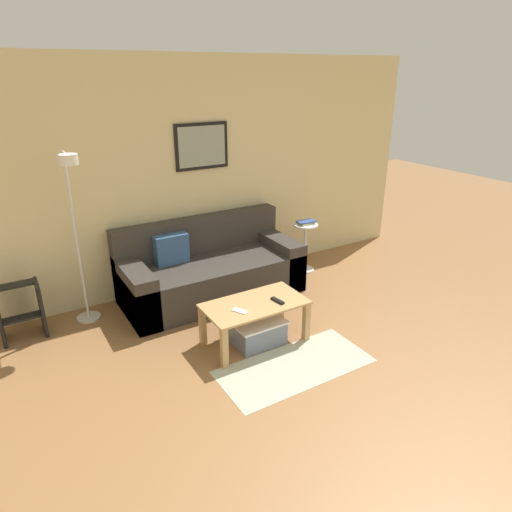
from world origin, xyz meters
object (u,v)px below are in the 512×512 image
object	(u,v)px
book_stack	(306,222)
cell_phone	(240,311)
coffee_table	(255,311)
side_table	(305,243)
storage_bin	(255,329)
step_stool	(20,310)
floor_lamp	(76,224)
couch	(210,271)
remote_control	(278,301)

from	to	relation	value
book_stack	cell_phone	distance (m)	2.00
coffee_table	book_stack	distance (m)	1.82
side_table	cell_phone	world-z (taller)	side_table
storage_bin	step_stool	distance (m)	2.22
floor_lamp	side_table	distance (m)	2.73
step_stool	cell_phone	bearing A→B (deg)	-37.76
floor_lamp	step_stool	bearing A→B (deg)	172.51
floor_lamp	coffee_table	bearing A→B (deg)	-42.42
floor_lamp	cell_phone	bearing A→B (deg)	-48.76
side_table	book_stack	bearing A→B (deg)	56.68
couch	step_stool	distance (m)	1.92
remote_control	cell_phone	world-z (taller)	remote_control
side_table	remote_control	size ratio (longest dim) A/B	4.09
couch	storage_bin	world-z (taller)	couch
side_table	remote_control	world-z (taller)	side_table
side_table	step_stool	bearing A→B (deg)	177.99
couch	storage_bin	size ratio (longest dim) A/B	4.17
couch	side_table	world-z (taller)	couch
couch	remote_control	distance (m)	1.19
coffee_table	cell_phone	world-z (taller)	cell_phone
coffee_table	book_stack	size ratio (longest dim) A/B	3.97
side_table	cell_phone	distance (m)	1.97
coffee_table	book_stack	xyz separation A→B (m)	(1.41, 1.11, 0.31)
book_stack	remote_control	world-z (taller)	book_stack
storage_bin	remote_control	size ratio (longest dim) A/B	3.16
coffee_table	side_table	size ratio (longest dim) A/B	1.54
couch	coffee_table	xyz separation A→B (m)	(-0.07, -1.09, 0.03)
coffee_table	remote_control	bearing A→B (deg)	-24.02
couch	book_stack	xyz separation A→B (m)	(1.34, 0.03, 0.34)
couch	book_stack	bearing A→B (deg)	1.08
couch	book_stack	world-z (taller)	couch
storage_bin	remote_control	distance (m)	0.36
couch	cell_phone	distance (m)	1.19
remote_control	coffee_table	bearing A→B (deg)	146.62
cell_phone	couch	bearing A→B (deg)	48.40
floor_lamp	remote_control	world-z (taller)	floor_lamp
remote_control	floor_lamp	bearing A→B (deg)	130.23
step_stool	book_stack	bearing A→B (deg)	-1.82
remote_control	book_stack	bearing A→B (deg)	35.31
couch	side_table	distance (m)	1.33
couch	cell_phone	world-z (taller)	couch
coffee_table	couch	bearing A→B (deg)	86.48
floor_lamp	book_stack	world-z (taller)	floor_lamp
remote_control	cell_phone	size ratio (longest dim) A/B	1.07
storage_bin	side_table	world-z (taller)	side_table
book_stack	cell_phone	world-z (taller)	book_stack
couch	step_stool	xyz separation A→B (m)	(-1.91, 0.13, -0.01)
step_stool	side_table	bearing A→B (deg)	-2.01
floor_lamp	remote_control	distance (m)	1.99
couch	side_table	bearing A→B (deg)	0.63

